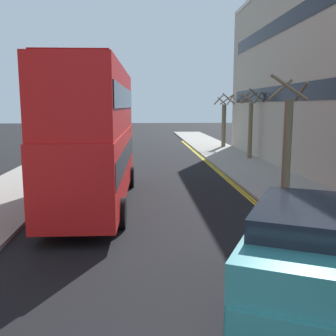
% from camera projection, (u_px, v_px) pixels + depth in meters
% --- Properties ---
extents(sidewalk_right, '(4.00, 80.00, 0.14)m').
position_uv_depth(sidewalk_right, '(277.00, 184.00, 19.86)').
color(sidewalk_right, gray).
rests_on(sidewalk_right, ground).
extents(sidewalk_left, '(4.00, 80.00, 0.14)m').
position_uv_depth(sidewalk_left, '(19.00, 188.00, 18.96)').
color(sidewalk_left, gray).
rests_on(sidewalk_left, ground).
extents(kerb_line_outer, '(0.10, 56.00, 0.01)m').
position_uv_depth(kerb_line_outer, '(248.00, 195.00, 17.75)').
color(kerb_line_outer, yellow).
rests_on(kerb_line_outer, ground).
extents(kerb_line_inner, '(0.10, 56.00, 0.01)m').
position_uv_depth(kerb_line_inner, '(245.00, 195.00, 17.74)').
color(kerb_line_inner, yellow).
rests_on(kerb_line_inner, ground).
extents(double_decker_bus_away, '(2.98, 10.86, 5.64)m').
position_uv_depth(double_decker_bus_away, '(95.00, 132.00, 15.76)').
color(double_decker_bus_away, red).
rests_on(double_decker_bus_away, ground).
extents(taxi_minivan, '(3.79, 5.14, 2.12)m').
position_uv_depth(taxi_minivan, '(298.00, 258.00, 7.68)').
color(taxi_minivan, teal).
rests_on(taxi_minivan, ground).
extents(street_tree_near, '(2.01, 2.03, 5.11)m').
position_uv_depth(street_tree_near, '(224.00, 122.00, 37.53)').
color(street_tree_near, '#6B6047').
rests_on(street_tree_near, sidewalk_right).
extents(street_tree_mid, '(1.81, 1.83, 5.18)m').
position_uv_depth(street_tree_mid, '(251.00, 124.00, 28.87)').
color(street_tree_mid, '#6B6047').
rests_on(street_tree_mid, sidewalk_right).
extents(street_tree_far, '(1.44, 1.71, 5.09)m').
position_uv_depth(street_tree_far, '(287.00, 147.00, 14.88)').
color(street_tree_far, '#6B6047').
rests_on(street_tree_far, sidewalk_right).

